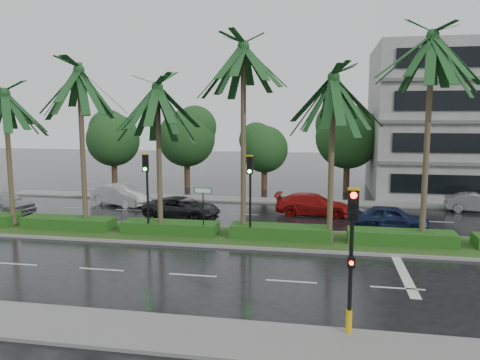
% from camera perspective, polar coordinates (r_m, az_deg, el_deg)
% --- Properties ---
extents(ground, '(120.00, 120.00, 0.00)m').
position_cam_1_polar(ground, '(24.15, -2.46, -7.64)').
color(ground, black).
rests_on(ground, ground).
extents(near_sidewalk, '(40.00, 2.40, 0.12)m').
position_cam_1_polar(near_sidewalk, '(14.96, -11.59, -17.63)').
color(near_sidewalk, slate).
rests_on(near_sidewalk, ground).
extents(far_sidewalk, '(40.00, 2.00, 0.12)m').
position_cam_1_polar(far_sidewalk, '(35.64, 1.83, -2.46)').
color(far_sidewalk, slate).
rests_on(far_sidewalk, ground).
extents(median, '(36.00, 4.00, 0.15)m').
position_cam_1_polar(median, '(25.07, -1.95, -6.87)').
color(median, gray).
rests_on(median, ground).
extents(hedge, '(35.20, 1.40, 0.60)m').
position_cam_1_polar(hedge, '(24.98, -1.95, -6.05)').
color(hedge, '#174313').
rests_on(hedge, median).
extents(lane_markings, '(34.00, 13.06, 0.01)m').
position_cam_1_polar(lane_markings, '(23.27, 4.69, -8.25)').
color(lane_markings, silver).
rests_on(lane_markings, ground).
extents(palm_row, '(26.30, 4.20, 10.82)m').
position_cam_1_polar(palm_row, '(24.61, -4.92, 11.78)').
color(palm_row, '#4A402A').
rests_on(palm_row, median).
extents(signal_near, '(0.34, 0.45, 4.36)m').
position_cam_1_polar(signal_near, '(13.89, 13.42, -8.90)').
color(signal_near, black).
rests_on(signal_near, near_sidewalk).
extents(signal_median_left, '(0.34, 0.42, 4.36)m').
position_cam_1_polar(signal_median_left, '(24.99, -11.33, -0.23)').
color(signal_median_left, black).
rests_on(signal_median_left, median).
extents(signal_median_right, '(0.34, 0.42, 4.36)m').
position_cam_1_polar(signal_median_right, '(23.53, 1.22, -0.58)').
color(signal_median_right, black).
rests_on(signal_median_right, median).
extents(street_sign, '(0.95, 0.09, 2.60)m').
position_cam_1_polar(street_sign, '(24.36, -4.53, -2.39)').
color(street_sign, black).
rests_on(street_sign, median).
extents(bg_trees, '(32.57, 5.34, 7.72)m').
position_cam_1_polar(bg_trees, '(40.72, 2.23, 5.16)').
color(bg_trees, '#3B251B').
rests_on(bg_trees, ground).
extents(building, '(16.00, 10.00, 12.00)m').
position_cam_1_polar(building, '(42.36, 26.74, 6.43)').
color(building, slate).
rests_on(building, ground).
extents(car_silver, '(3.03, 4.84, 1.54)m').
position_cam_1_polar(car_silver, '(34.71, -26.77, -2.41)').
color(car_silver, '#939699').
rests_on(car_silver, ground).
extents(car_white, '(3.28, 4.96, 1.54)m').
position_cam_1_polar(car_white, '(34.83, -14.44, -1.76)').
color(car_white, silver).
rests_on(car_white, ground).
extents(car_darkgrey, '(2.89, 5.15, 1.36)m').
position_cam_1_polar(car_darkgrey, '(29.67, -7.07, -3.41)').
color(car_darkgrey, black).
rests_on(car_darkgrey, ground).
extents(car_red, '(2.19, 5.00, 1.43)m').
position_cam_1_polar(car_red, '(30.83, 8.91, -2.95)').
color(car_red, maroon).
rests_on(car_red, ground).
extents(car_blue, '(2.07, 4.24, 1.39)m').
position_cam_1_polar(car_blue, '(27.96, 18.01, -4.40)').
color(car_blue, '#172045').
rests_on(car_blue, ground).
extents(car_grey, '(1.88, 4.05, 1.29)m').
position_cam_1_polar(car_grey, '(35.11, 26.86, -2.51)').
color(car_grey, slate).
rests_on(car_grey, ground).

